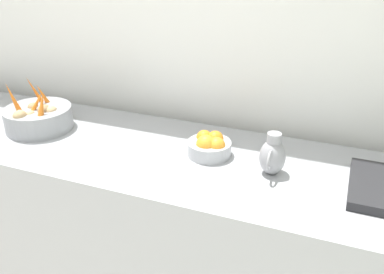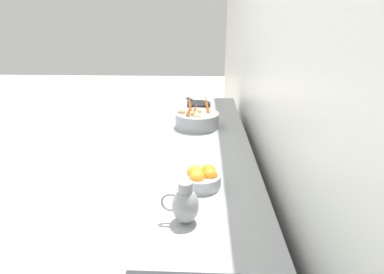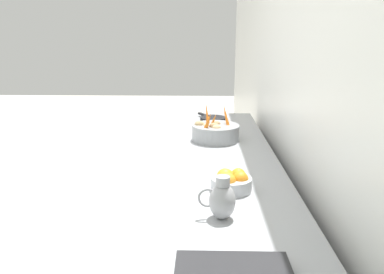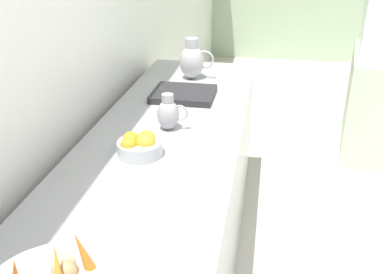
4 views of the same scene
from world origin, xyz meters
name	(u,v)px [view 2 (image 2 of 4)]	position (x,y,z in m)	size (l,w,h in m)	color
tile_wall_left	(344,53)	(-1.95, 0.59, 1.50)	(0.10, 9.18, 3.00)	white
prep_counter	(192,237)	(-1.49, 0.09, 0.43)	(0.70, 3.24, 0.86)	#9EA0A5
vegetable_colander	(197,119)	(-1.49, -0.60, 0.92)	(0.32, 0.32, 0.24)	gray
orange_bowl	(201,178)	(-1.54, 0.26, 0.90)	(0.19, 0.19, 0.10)	#ADAFB5
metal_pitcher_short	(185,204)	(-1.48, 0.53, 0.94)	(0.15, 0.10, 0.17)	#939399
skillet_on_counter	(198,104)	(-1.49, -1.20, 0.88)	(0.23, 0.33, 0.03)	black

